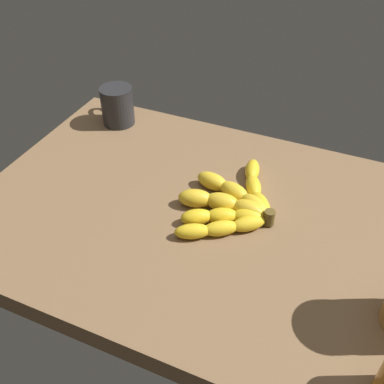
# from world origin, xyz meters

# --- Properties ---
(ground_plane) EXTENTS (0.90, 0.61, 0.04)m
(ground_plane) POSITION_xyz_m (0.00, 0.00, -0.02)
(ground_plane) COLOR brown
(banana_bunch) EXTENTS (0.19, 0.28, 0.04)m
(banana_bunch) POSITION_xyz_m (0.04, 0.03, 0.02)
(banana_bunch) COLOR yellow
(banana_bunch) RESTS_ON ground_plane
(coffee_mug) EXTENTS (0.09, 0.10, 0.09)m
(coffee_mug) POSITION_xyz_m (-0.32, 0.22, 0.05)
(coffee_mug) COLOR #262628
(coffee_mug) RESTS_ON ground_plane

